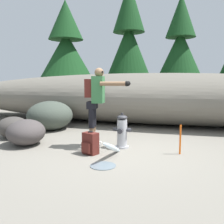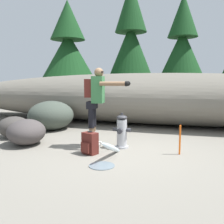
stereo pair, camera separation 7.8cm
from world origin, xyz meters
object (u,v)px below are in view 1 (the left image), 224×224
(boulder_mid, at_px, (13,127))
(boulder_large, at_px, (50,115))
(fire_hydrant, at_px, (122,132))
(spare_backpack, at_px, (90,144))
(survey_stake, at_px, (180,140))
(boulder_small, at_px, (26,132))
(utility_worker, at_px, (97,97))

(boulder_mid, bearing_deg, boulder_large, 72.80)
(fire_hydrant, height_order, spare_backpack, fire_hydrant)
(survey_stake, bearing_deg, fire_hydrant, 174.18)
(spare_backpack, relative_size, boulder_small, 0.45)
(boulder_mid, bearing_deg, fire_hydrant, -2.09)
(boulder_small, xyz_separation_m, survey_stake, (3.44, 0.28, 0.01))
(survey_stake, bearing_deg, boulder_small, -175.31)
(utility_worker, distance_m, survey_stake, 1.97)
(boulder_mid, distance_m, survey_stake, 4.23)
(fire_hydrant, xyz_separation_m, spare_backpack, (-0.49, -0.66, -0.14))
(fire_hydrant, distance_m, boulder_mid, 2.97)
(boulder_large, relative_size, survey_stake, 2.32)
(fire_hydrant, distance_m, survey_stake, 1.26)
(spare_backpack, distance_m, boulder_small, 1.73)
(spare_backpack, bearing_deg, boulder_small, -76.30)
(boulder_mid, bearing_deg, survey_stake, -3.19)
(boulder_large, xyz_separation_m, survey_stake, (3.85, -1.43, -0.14))
(utility_worker, height_order, boulder_small, utility_worker)
(spare_backpack, distance_m, boulder_mid, 2.60)
(fire_hydrant, distance_m, boulder_large, 2.91)
(spare_backpack, distance_m, boulder_large, 2.89)
(boulder_large, bearing_deg, spare_backpack, -42.90)
(spare_backpack, bearing_deg, boulder_large, -110.96)
(spare_backpack, xyz_separation_m, boulder_mid, (-2.49, 0.77, 0.06))
(spare_backpack, distance_m, survey_stake, 1.82)
(spare_backpack, height_order, boulder_large, boulder_large)
(spare_backpack, bearing_deg, utility_worker, -152.08)
(fire_hydrant, height_order, boulder_mid, fire_hydrant)
(boulder_large, bearing_deg, utility_worker, -34.25)
(boulder_mid, xyz_separation_m, survey_stake, (4.22, -0.24, 0.03))
(spare_backpack, height_order, boulder_mid, boulder_mid)
(boulder_large, distance_m, boulder_small, 1.77)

